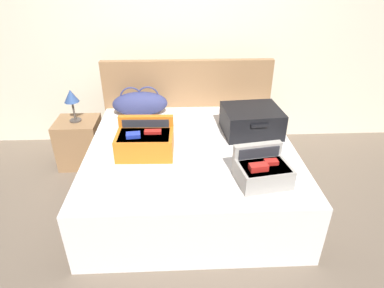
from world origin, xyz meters
TOP-DOWN VIEW (x-y plane):
  - ground_plane at (0.00, 0.00)m, footprint 12.00×12.00m
  - back_wall at (0.00, 1.65)m, footprint 8.00×0.10m
  - bed at (0.00, 0.40)m, footprint 1.82×1.78m
  - headboard at (0.00, 1.33)m, footprint 1.86×0.08m
  - hard_case_large at (0.58, 0.65)m, footprint 0.56×0.51m
  - hard_case_medium at (-0.40, 0.30)m, footprint 0.48×0.36m
  - hard_case_small at (0.50, -0.15)m, footprint 0.42×0.37m
  - duffel_bag at (-0.51, 1.10)m, footprint 0.59×0.26m
  - pillow_near_headboard at (-0.36, 0.70)m, footprint 0.47×0.38m
  - nightstand at (-1.19, 1.04)m, footprint 0.44×0.40m
  - table_lamp at (-1.19, 1.04)m, footprint 0.15×0.15m

SIDE VIEW (x-z plane):
  - ground_plane at x=0.00m, z-range 0.00..0.00m
  - nightstand at x=-1.19m, z-range 0.00..0.52m
  - bed at x=0.00m, z-range 0.00..0.54m
  - headboard at x=0.00m, z-range 0.00..1.07m
  - pillow_near_headboard at x=-0.36m, z-range 0.54..0.69m
  - hard_case_small at x=0.50m, z-range 0.51..0.77m
  - hard_case_medium at x=-0.40m, z-range 0.52..0.80m
  - hard_case_large at x=0.58m, z-range 0.54..0.79m
  - duffel_bag at x=-0.51m, z-range 0.52..0.83m
  - table_lamp at x=-1.19m, z-range 0.60..0.95m
  - back_wall at x=0.00m, z-range 0.00..2.60m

